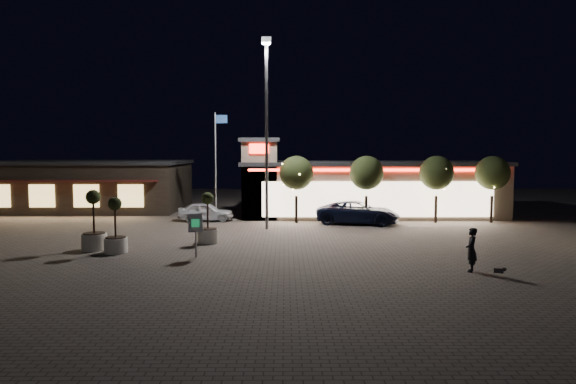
{
  "coord_description": "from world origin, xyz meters",
  "views": [
    {
      "loc": [
        3.2,
        -25.44,
        5.07
      ],
      "look_at": [
        3.38,
        6.0,
        2.6
      ],
      "focal_mm": 32.0,
      "sensor_mm": 36.0,
      "label": 1
    }
  ],
  "objects_px": {
    "pickup_truck": "(358,212)",
    "white_sedan": "(206,212)",
    "pedestrian": "(471,250)",
    "planter_mid": "(116,236)",
    "valet_sign": "(196,227)",
    "planter_left": "(94,231)"
  },
  "relations": [
    {
      "from": "valet_sign",
      "to": "white_sedan",
      "type": "bearing_deg",
      "value": 96.67
    },
    {
      "from": "planter_left",
      "to": "planter_mid",
      "type": "xyz_separation_m",
      "value": [
        1.37,
        -0.79,
        -0.09
      ]
    },
    {
      "from": "pickup_truck",
      "to": "white_sedan",
      "type": "xyz_separation_m",
      "value": [
        -10.96,
        1.56,
        -0.12
      ]
    },
    {
      "from": "pedestrian",
      "to": "planter_mid",
      "type": "xyz_separation_m",
      "value": [
        -16.39,
        4.13,
        -0.07
      ]
    },
    {
      "from": "pedestrian",
      "to": "planter_mid",
      "type": "distance_m",
      "value": 16.9
    },
    {
      "from": "planter_left",
      "to": "valet_sign",
      "type": "relative_size",
      "value": 1.47
    },
    {
      "from": "pickup_truck",
      "to": "planter_mid",
      "type": "height_order",
      "value": "planter_mid"
    },
    {
      "from": "planter_mid",
      "to": "pickup_truck",
      "type": "bearing_deg",
      "value": 37.22
    },
    {
      "from": "pickup_truck",
      "to": "planter_left",
      "type": "bearing_deg",
      "value": 135.57
    },
    {
      "from": "planter_left",
      "to": "planter_mid",
      "type": "distance_m",
      "value": 1.58
    },
    {
      "from": "planter_mid",
      "to": "valet_sign",
      "type": "xyz_separation_m",
      "value": [
        4.21,
        -1.09,
        0.61
      ]
    },
    {
      "from": "white_sedan",
      "to": "pickup_truck",
      "type": "bearing_deg",
      "value": -99.79
    },
    {
      "from": "pedestrian",
      "to": "valet_sign",
      "type": "bearing_deg",
      "value": -81.91
    },
    {
      "from": "pedestrian",
      "to": "planter_left",
      "type": "relative_size",
      "value": 0.6
    },
    {
      "from": "pedestrian",
      "to": "planter_left",
      "type": "distance_m",
      "value": 18.42
    },
    {
      "from": "pedestrian",
      "to": "valet_sign",
      "type": "xyz_separation_m",
      "value": [
        -12.18,
        3.04,
        0.55
      ]
    },
    {
      "from": "pedestrian",
      "to": "planter_mid",
      "type": "relative_size",
      "value": 0.66
    },
    {
      "from": "valet_sign",
      "to": "pickup_truck",
      "type": "bearing_deg",
      "value": 50.53
    },
    {
      "from": "pickup_truck",
      "to": "white_sedan",
      "type": "height_order",
      "value": "pickup_truck"
    },
    {
      "from": "white_sedan",
      "to": "planter_left",
      "type": "height_order",
      "value": "planter_left"
    },
    {
      "from": "valet_sign",
      "to": "planter_mid",
      "type": "bearing_deg",
      "value": 165.45
    },
    {
      "from": "pickup_truck",
      "to": "white_sedan",
      "type": "distance_m",
      "value": 11.07
    }
  ]
}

